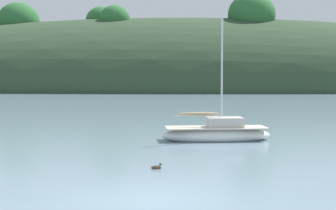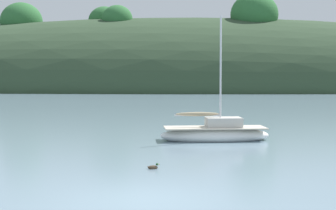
{
  "view_description": "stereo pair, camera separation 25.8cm",
  "coord_description": "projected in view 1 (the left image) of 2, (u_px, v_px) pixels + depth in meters",
  "views": [
    {
      "loc": [
        0.81,
        -14.04,
        3.41
      ],
      "look_at": [
        0.0,
        20.0,
        1.2
      ],
      "focal_mm": 57.3,
      "sensor_mm": 36.0,
      "label": 1
    },
    {
      "loc": [
        1.06,
        -14.03,
        3.41
      ],
      "look_at": [
        0.0,
        20.0,
        1.2
      ],
      "focal_mm": 57.3,
      "sensor_mm": 36.0,
      "label": 2
    }
  ],
  "objects": [
    {
      "name": "duck_straggler",
      "position": [
        157.0,
        167.0,
        18.53
      ],
      "size": [
        0.42,
        0.25,
        0.24
      ],
      "color": "#473828",
      "rests_on": "ground"
    },
    {
      "name": "sailboat_grey_yawl",
      "position": [
        217.0,
        133.0,
        26.1
      ],
      "size": [
        5.5,
        2.37,
        6.23
      ],
      "color": "white",
      "rests_on": "ground"
    },
    {
      "name": "ground_plane",
      "position": [
        150.0,
        198.0,
        14.24
      ],
      "size": [
        400.0,
        400.0,
        0.0
      ],
      "primitive_type": "plane",
      "color": "slate"
    },
    {
      "name": "far_shoreline_hill",
      "position": [
        176.0,
        89.0,
        94.53
      ],
      "size": [
        150.0,
        36.0,
        28.81
      ],
      "color": "#2D422B",
      "rests_on": "ground"
    }
  ]
}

